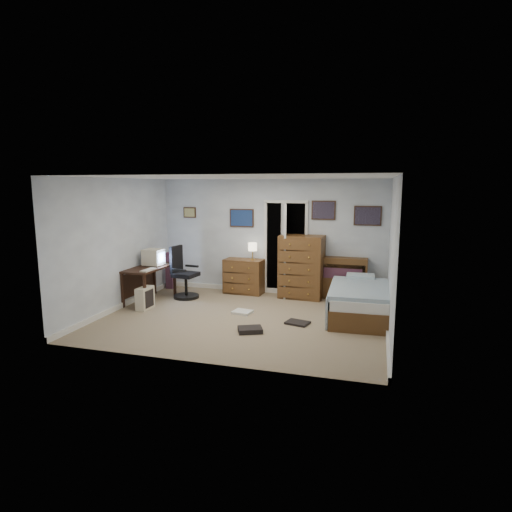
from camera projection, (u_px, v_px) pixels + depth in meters
The scene contains 15 objects.
floor at pixel (243, 319), 7.67m from camera, with size 5.00×4.00×0.02m, color gray.
computer_desk at pixel (146, 274), 8.78m from camera, with size 0.62×1.26×0.72m.
crt_monitor at pixel (154, 257), 8.84m from camera, with size 0.38×0.36×0.34m.
keyboard at pixel (148, 270), 8.35m from camera, with size 0.14×0.38×0.02m, color beige.
pc_tower at pixel (145, 298), 8.24m from camera, with size 0.21×0.41×0.43m.
office_chair at pixel (183, 278), 9.04m from camera, with size 0.60×0.60×1.10m.
media_stack at pixel (170, 270), 9.89m from camera, with size 0.17×0.17×0.84m, color maroon.
low_dresser at pixel (244, 276), 9.44m from camera, with size 0.86×0.43×0.76m, color brown.
table_lamp at pixel (253, 247), 9.28m from camera, with size 0.20×0.20×0.37m.
doorway at pixel (288, 247), 9.57m from camera, with size 0.96×1.12×2.05m.
tall_dresser at pixel (302, 267), 9.02m from camera, with size 0.91×0.53×1.33m, color brown.
headboard_bookcase at pixel (343, 277), 8.92m from camera, with size 0.98×0.27×0.88m.
bed at pixel (359, 301), 7.75m from camera, with size 1.10×1.97×0.64m.
wall_posters at pixel (296, 215), 9.11m from camera, with size 4.38×0.04×0.60m.
floor_clutter at pixel (260, 323), 7.34m from camera, with size 1.52×1.33×0.08m.
Camera 1 is at (2.26, -7.03, 2.36)m, focal length 30.00 mm.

